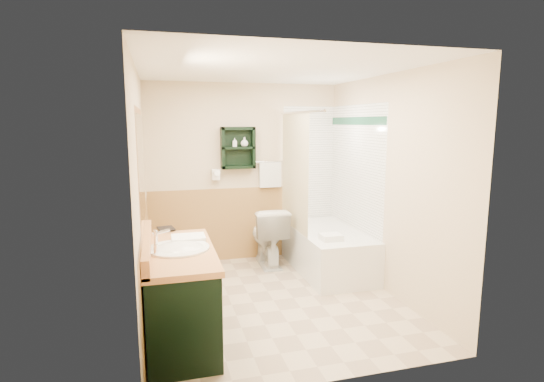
{
  "coord_description": "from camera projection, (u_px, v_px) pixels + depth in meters",
  "views": [
    {
      "loc": [
        -1.14,
        -4.14,
        1.89
      ],
      "look_at": [
        0.04,
        0.2,
        1.15
      ],
      "focal_mm": 28.0,
      "sensor_mm": 36.0,
      "label": 1
    }
  ],
  "objects": [
    {
      "name": "hair_dryer",
      "position": [
        216.0,
        175.0,
        5.61
      ],
      "size": [
        0.1,
        0.24,
        0.18
      ],
      "primitive_type": null,
      "color": "white",
      "rests_on": "back_wall"
    },
    {
      "name": "soap_bottle_b",
      "position": [
        244.0,
        143.0,
        5.61
      ],
      "size": [
        0.14,
        0.15,
        0.1
      ],
      "primitive_type": "imported",
      "rotation": [
        0.0,
        0.0,
        0.42
      ],
      "color": "white",
      "rests_on": "wall_shelf"
    },
    {
      "name": "curtain_rod",
      "position": [
        299.0,
        112.0,
        5.07
      ],
      "size": [
        0.03,
        1.6,
        0.03
      ],
      "primitive_type": "cylinder",
      "rotation": [
        1.57,
        0.0,
        0.0
      ],
      "color": "silver",
      "rests_on": "back_wall"
    },
    {
      "name": "counter_towel",
      "position": [
        188.0,
        238.0,
        3.87
      ],
      "size": [
        0.3,
        0.24,
        0.04
      ],
      "primitive_type": "cube",
      "color": "white",
      "rests_on": "vanity"
    },
    {
      "name": "floor",
      "position": [
        273.0,
        300.0,
        4.54
      ],
      "size": [
        3.0,
        3.0,
        0.0
      ],
      "primitive_type": "plane",
      "color": "#C6B191",
      "rests_on": "ground"
    },
    {
      "name": "tile_accent",
      "position": [
        356.0,
        121.0,
        5.28
      ],
      "size": [
        1.5,
        1.5,
        0.1
      ],
      "primitive_type": null,
      "color": "#154A31",
      "rests_on": "right_wall"
    },
    {
      "name": "vanity_book",
      "position": [
        158.0,
        221.0,
        4.19
      ],
      "size": [
        0.16,
        0.05,
        0.21
      ],
      "primitive_type": "imported",
      "rotation": [
        0.0,
        0.0,
        0.17
      ],
      "color": "black",
      "rests_on": "vanity"
    },
    {
      "name": "ceiling",
      "position": [
        273.0,
        67.0,
        4.15
      ],
      "size": [
        2.6,
        3.0,
        0.04
      ],
      "primitive_type": "cube",
      "color": "white",
      "rests_on": "back_wall"
    },
    {
      "name": "right_wall",
      "position": [
        388.0,
        185.0,
        4.69
      ],
      "size": [
        0.04,
        3.0,
        2.4
      ],
      "primitive_type": "cube",
      "color": "beige",
      "rests_on": "ground"
    },
    {
      "name": "bathtub",
      "position": [
        328.0,
        250.0,
        5.42
      ],
      "size": [
        0.8,
        1.5,
        0.53
      ],
      "primitive_type": "cube",
      "color": "white",
      "rests_on": "ground"
    },
    {
      "name": "toilet",
      "position": [
        268.0,
        236.0,
        5.64
      ],
      "size": [
        0.47,
        0.8,
        0.77
      ],
      "primitive_type": "imported",
      "rotation": [
        0.0,
        0.0,
        3.11
      ],
      "color": "white",
      "rests_on": "ground"
    },
    {
      "name": "mirror_frame",
      "position": [
        141.0,
        170.0,
        3.45
      ],
      "size": [
        1.3,
        1.3,
        1.0
      ],
      "primitive_type": null,
      "color": "brown",
      "rests_on": "left_wall"
    },
    {
      "name": "tile_back",
      "position": [
        315.0,
        181.0,
        6.04
      ],
      "size": [
        0.95,
        0.95,
        2.1
      ],
      "primitive_type": null,
      "color": "white",
      "rests_on": "back_wall"
    },
    {
      "name": "mirror_glass",
      "position": [
        142.0,
        170.0,
        3.45
      ],
      "size": [
        1.2,
        1.2,
        0.9
      ],
      "primitive_type": null,
      "color": "white",
      "rests_on": "left_wall"
    },
    {
      "name": "tub_towel",
      "position": [
        331.0,
        237.0,
        4.92
      ],
      "size": [
        0.24,
        0.2,
        0.07
      ],
      "primitive_type": "cube",
      "color": "white",
      "rests_on": "bathtub"
    },
    {
      "name": "tile_right",
      "position": [
        354.0,
        188.0,
        5.42
      ],
      "size": [
        1.5,
        1.5,
        2.1
      ],
      "primitive_type": null,
      "color": "white",
      "rests_on": "right_wall"
    },
    {
      "name": "wainscot_left",
      "position": [
        146.0,
        266.0,
        4.13
      ],
      "size": [
        2.98,
        2.98,
        1.0
      ],
      "primitive_type": null,
      "color": "tan",
      "rests_on": "left_wall"
    },
    {
      "name": "vanity",
      "position": [
        180.0,
        295.0,
        3.66
      ],
      "size": [
        0.59,
        1.29,
        0.82
      ],
      "primitive_type": "cube",
      "color": "black",
      "rests_on": "ground"
    },
    {
      "name": "left_wall",
      "position": [
        139.0,
        195.0,
        4.01
      ],
      "size": [
        0.04,
        3.0,
        2.4
      ],
      "primitive_type": "cube",
      "color": "beige",
      "rests_on": "ground"
    },
    {
      "name": "wainscot_back",
      "position": [
        245.0,
        223.0,
        5.87
      ],
      "size": [
        2.58,
        2.58,
        1.0
      ],
      "primitive_type": null,
      "color": "tan",
      "rests_on": "back_wall"
    },
    {
      "name": "soap_bottle_a",
      "position": [
        235.0,
        145.0,
        5.58
      ],
      "size": [
        0.06,
        0.12,
        0.05
      ],
      "primitive_type": "imported",
      "rotation": [
        0.0,
        0.0,
        -0.1
      ],
      "color": "white",
      "rests_on": "wall_shelf"
    },
    {
      "name": "back_wall",
      "position": [
        244.0,
        173.0,
        5.79
      ],
      "size": [
        2.6,
        0.04,
        2.4
      ],
      "primitive_type": "cube",
      "color": "beige",
      "rests_on": "ground"
    },
    {
      "name": "shower_curtain",
      "position": [
        294.0,
        181.0,
        5.37
      ],
      "size": [
        1.05,
        1.05,
        1.7
      ],
      "primitive_type": null,
      "color": "beige",
      "rests_on": "curtain_rod"
    },
    {
      "name": "towel_bar",
      "position": [
        270.0,
        162.0,
        5.79
      ],
      "size": [
        0.4,
        0.06,
        0.4
      ],
      "primitive_type": null,
      "color": "white",
      "rests_on": "back_wall"
    },
    {
      "name": "wall_shelf",
      "position": [
        238.0,
        148.0,
        5.6
      ],
      "size": [
        0.45,
        0.15,
        0.55
      ],
      "primitive_type": "cube",
      "color": "black",
      "rests_on": "back_wall"
    }
  ]
}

